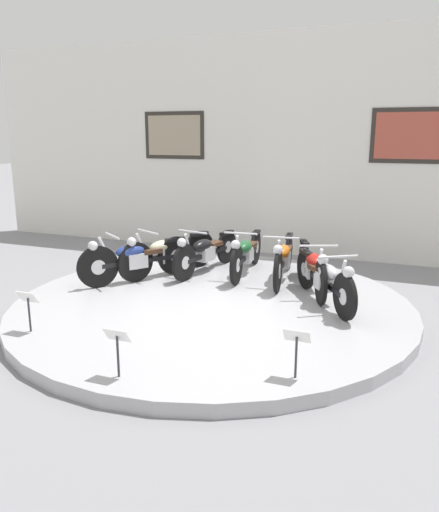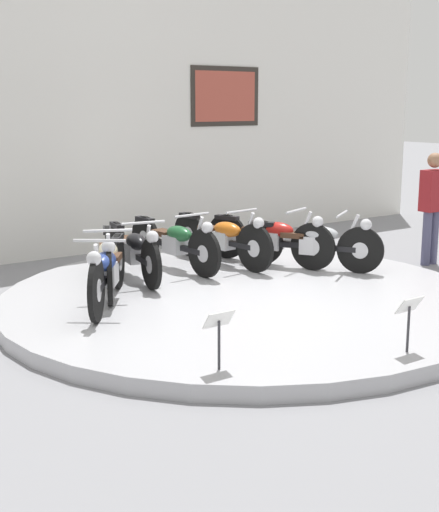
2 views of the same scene
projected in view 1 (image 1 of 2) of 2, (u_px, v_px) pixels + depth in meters
ground_plane at (213, 311)px, 7.14m from camera, size 60.00×60.00×0.00m
display_platform at (213, 306)px, 7.12m from camera, size 5.60×5.60×0.16m
back_wall at (283, 147)px, 10.10m from camera, size 14.00×0.22×4.43m
motorcycle_blue at (136, 258)px, 7.95m from camera, size 1.23×1.65×0.80m
motorcycle_cream at (167, 252)px, 8.34m from camera, size 0.90×1.83×0.80m
motorcycle_black at (205, 251)px, 8.49m from camera, size 0.54×1.94×0.78m
motorcycle_green at (246, 252)px, 8.37m from camera, size 0.54×1.97×0.79m
motorcycle_orange at (283, 257)px, 8.01m from camera, size 0.54×1.98×0.79m
motorcycle_red at (312, 266)px, 7.48m from camera, size 0.80×1.86×0.79m
motorcycle_silver at (325, 278)px, 6.90m from camera, size 1.11×1.68×0.78m
info_placard_front_left at (28, 302)px, 5.91m from camera, size 0.26×0.11×0.51m
info_placard_front_centre at (117, 342)px, 4.79m from camera, size 0.26×0.11×0.51m
info_placard_front_right at (297, 342)px, 4.78m from camera, size 0.26×0.11×0.51m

